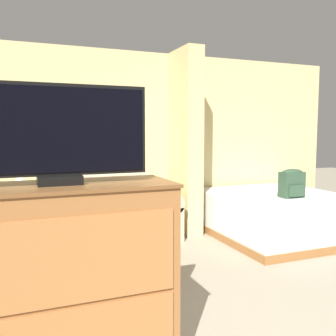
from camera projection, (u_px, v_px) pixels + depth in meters
The scene contains 10 objects.
wall_back at pixel (147, 142), 5.59m from camera, with size 6.39×0.16×2.60m.
wall_partition_pillar at pixel (185, 142), 5.36m from camera, with size 0.24×0.72×2.60m.
couch at pixel (109, 216), 4.97m from camera, with size 1.82×0.84×0.86m.
coffee_table at pixel (136, 230), 4.04m from camera, with size 0.61×0.51×0.46m.
side_table at pixel (21, 215), 4.54m from camera, with size 0.44×0.44×0.53m.
table_lamp at pixel (20, 185), 4.51m from camera, with size 0.32×0.32×0.41m.
tv_dresser at pixel (63, 285), 2.13m from camera, with size 1.28×0.52×1.15m.
tv at pixel (58, 134), 2.05m from camera, with size 0.99×0.16×0.55m.
bed at pixel (276, 214), 5.27m from camera, with size 1.79×1.94×0.58m.
backpack at pixel (292, 183), 4.95m from camera, with size 0.32×0.20×0.38m.
Camera 1 is at (-1.78, -1.62, 1.45)m, focal length 40.00 mm.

